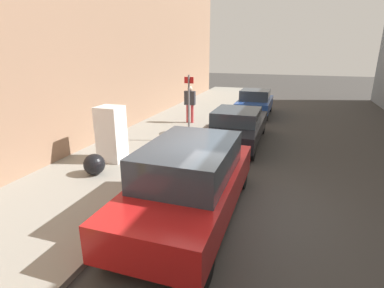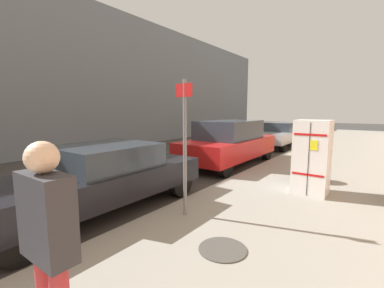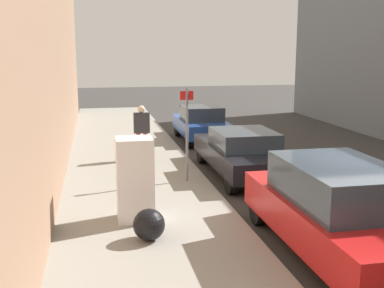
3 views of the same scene
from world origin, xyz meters
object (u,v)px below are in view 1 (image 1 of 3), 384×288
trash_bag (94,164)px  parked_sedan_dark (237,126)px  parked_hatchback_blue (255,102)px  discarded_refrigerator (111,134)px  pedestrian_walking_far (190,101)px  street_sign_post (189,105)px  parked_suv_red (190,181)px

trash_bag → parked_sedan_dark: size_ratio=0.13×
parked_hatchback_blue → discarded_refrigerator: bearing=-110.8°
discarded_refrigerator → pedestrian_walking_far: pedestrian_walking_far is taller
parked_sedan_dark → parked_hatchback_blue: 5.61m
pedestrian_walking_far → parked_hatchback_blue: bearing=-152.3°
trash_bag → pedestrian_walking_far: pedestrian_walking_far is taller
street_sign_post → trash_bag: size_ratio=4.17×
discarded_refrigerator → parked_sedan_dark: discarded_refrigerator is taller
discarded_refrigerator → street_sign_post: (1.66, 2.81, 0.55)m
trash_bag → pedestrian_walking_far: bearing=85.4°
discarded_refrigerator → parked_suv_red: (3.45, -2.31, -0.13)m
trash_bag → discarded_refrigerator: bearing=97.3°
pedestrian_walking_far → parked_sedan_dark: pedestrian_walking_far is taller
street_sign_post → parked_hatchback_blue: size_ratio=0.67×
parked_hatchback_blue → parked_suv_red: bearing=-90.0°
street_sign_post → parked_suv_red: (1.78, -5.12, -0.68)m
street_sign_post → parked_hatchback_blue: street_sign_post is taller
parked_sedan_dark → discarded_refrigerator: bearing=-135.0°
parked_sedan_dark → pedestrian_walking_far: bearing=140.2°
street_sign_post → parked_suv_red: street_sign_post is taller
discarded_refrigerator → parked_hatchback_blue: size_ratio=0.46×
parked_suv_red → street_sign_post: bearing=109.2°
street_sign_post → parked_sedan_dark: (1.78, 0.64, -0.83)m
parked_suv_red → parked_sedan_dark: parked_suv_red is taller
trash_bag → parked_sedan_dark: (3.29, 4.66, 0.30)m
pedestrian_walking_far → parked_sedan_dark: (2.74, -2.28, -0.44)m
trash_bag → parked_sedan_dark: 5.71m
pedestrian_walking_far → parked_hatchback_blue: size_ratio=0.47×
discarded_refrigerator → trash_bag: bearing=-82.7°
parked_suv_red → pedestrian_walking_far: bearing=108.8°
discarded_refrigerator → street_sign_post: 3.31m
pedestrian_walking_far → parked_suv_red: pedestrian_walking_far is taller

